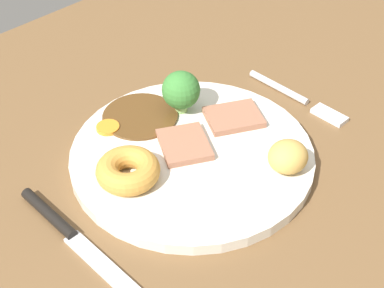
{
  "coord_description": "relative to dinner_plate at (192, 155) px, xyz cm",
  "views": [
    {
      "loc": [
        33.04,
        34.06,
        48.38
      ],
      "look_at": [
        -2.32,
        -0.61,
        6.0
      ],
      "focal_mm": 53.91,
      "sensor_mm": 36.0,
      "label": 1
    }
  ],
  "objects": [
    {
      "name": "dining_table",
      "position": [
        2.32,
        0.61,
        -2.5
      ],
      "size": [
        120.0,
        84.0,
        3.6
      ],
      "primitive_type": "cube",
      "color": "brown",
      "rests_on": "ground"
    },
    {
      "name": "dinner_plate",
      "position": [
        0.0,
        0.0,
        0.0
      ],
      "size": [
        27.95,
        27.95,
        1.4
      ],
      "primitive_type": "cylinder",
      "color": "silver",
      "rests_on": "dining_table"
    },
    {
      "name": "gravy_pool",
      "position": [
        -0.02,
        -8.93,
        0.85
      ],
      "size": [
        9.26,
        9.26,
        0.3
      ],
      "primitive_type": "cylinder",
      "color": "#563819",
      "rests_on": "dinner_plate"
    },
    {
      "name": "meat_slice_main",
      "position": [
        0.17,
        -1.06,
        1.1
      ],
      "size": [
        7.76,
        8.1,
        0.8
      ],
      "primitive_type": "cube",
      "rotation": [
        0.0,
        0.0,
        1.05
      ],
      "color": "#9E664C",
      "rests_on": "dinner_plate"
    },
    {
      "name": "meat_slice_under",
      "position": [
        -7.64,
        -0.39,
        1.1
      ],
      "size": [
        8.23,
        7.72,
        0.8
      ],
      "primitive_type": "cube",
      "rotation": [
        0.0,
        0.0,
        2.63
      ],
      "color": "#9E664C",
      "rests_on": "dinner_plate"
    },
    {
      "name": "yorkshire_pudding",
      "position": [
        8.09,
        -1.65,
        1.96
      ],
      "size": [
        6.95,
        6.95,
        2.51
      ],
      "primitive_type": "torus",
      "color": "#C68938",
      "rests_on": "dinner_plate"
    },
    {
      "name": "roast_potato_left",
      "position": [
        -5.16,
        9.52,
        2.46
      ],
      "size": [
        4.78,
        4.49,
        3.51
      ],
      "primitive_type": "ellipsoid",
      "rotation": [
        0.0,
        0.0,
        3.09
      ],
      "color": "tan",
      "rests_on": "dinner_plate"
    },
    {
      "name": "carrot_coin_front",
      "position": [
        4.24,
        -9.91,
        0.94
      ],
      "size": [
        2.77,
        2.77,
        0.47
      ],
      "primitive_type": "cylinder",
      "color": "orange",
      "rests_on": "dinner_plate"
    },
    {
      "name": "broccoli_floret",
      "position": [
        -4.48,
        -6.26,
        3.74
      ],
      "size": [
        4.71,
        4.71,
        5.47
      ],
      "color": "#8CB766",
      "rests_on": "dinner_plate"
    },
    {
      "name": "fork",
      "position": [
        -18.03,
        1.89,
        -0.31
      ],
      "size": [
        2.1,
        15.28,
        0.9
      ],
      "rotation": [
        0.0,
        0.0,
        1.55
      ],
      "color": "silver",
      "rests_on": "dining_table"
    },
    {
      "name": "knife",
      "position": [
        16.83,
        -1.0,
        -0.25
      ],
      "size": [
        1.83,
        18.52,
        1.2
      ],
      "rotation": [
        0.0,
        0.0,
        1.56
      ],
      "color": "black",
      "rests_on": "dining_table"
    }
  ]
}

